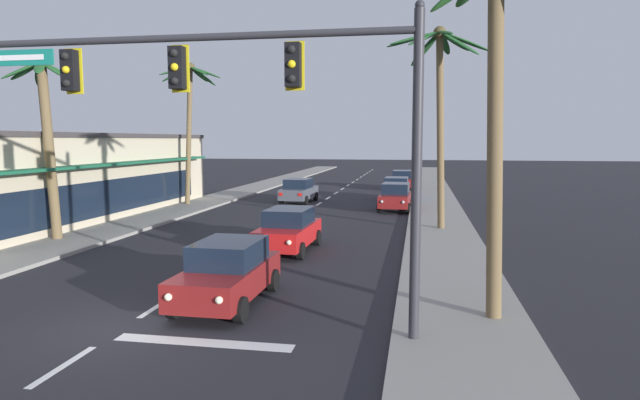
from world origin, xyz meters
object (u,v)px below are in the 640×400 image
at_px(traffic_signal_mast, 251,97).
at_px(sedan_oncoming_far, 299,190).
at_px(palm_left_third, 190,102).
at_px(sedan_parked_nearest_kerb, 395,197).
at_px(palm_right_nearest, 495,61).
at_px(sedan_parked_mid_kerb, 396,189).
at_px(palm_left_second, 46,122).
at_px(storefront_strip_left, 65,177).
at_px(sedan_third_in_queue, 288,229).
at_px(palm_right_second, 439,78).
at_px(sedan_lead_at_stop_bar, 228,272).
at_px(sedan_parked_far_kerb, 402,180).

xyz_separation_m(traffic_signal_mast, sedan_oncoming_far, (-4.64, 25.69, -4.44)).
distance_m(sedan_oncoming_far, palm_left_third, 9.39).
bearing_deg(sedan_parked_nearest_kerb, palm_right_nearest, -81.58).
relative_size(sedan_parked_mid_kerb, palm_left_second, 0.57).
height_order(traffic_signal_mast, palm_left_third, palm_left_third).
bearing_deg(palm_right_nearest, storefront_strip_left, 146.65).
distance_m(sedan_third_in_queue, palm_left_third, 17.54).
height_order(traffic_signal_mast, palm_left_second, palm_left_second).
bearing_deg(storefront_strip_left, sedan_parked_mid_kerb, 36.04).
xyz_separation_m(sedan_oncoming_far, palm_right_second, (9.09, -10.44, 6.39)).
bearing_deg(sedan_parked_mid_kerb, palm_left_second, -126.76).
bearing_deg(palm_left_second, sedan_parked_mid_kerb, 53.24).
bearing_deg(sedan_parked_mid_kerb, palm_right_nearest, -82.91).
relative_size(palm_left_third, palm_right_second, 0.97).
distance_m(sedan_third_in_queue, palm_left_second, 11.37).
bearing_deg(storefront_strip_left, palm_right_second, -0.53).
bearing_deg(sedan_lead_at_stop_bar, sedan_parked_far_kerb, 84.27).
height_order(sedan_third_in_queue, sedan_parked_mid_kerb, same).
bearing_deg(palm_left_second, storefront_strip_left, 120.11).
relative_size(sedan_third_in_queue, palm_left_third, 0.48).
bearing_deg(palm_left_third, sedan_parked_nearest_kerb, 0.72).
bearing_deg(palm_right_nearest, palm_right_second, 93.52).
xyz_separation_m(sedan_parked_mid_kerb, palm_right_nearest, (3.28, -26.34, 5.31)).
bearing_deg(traffic_signal_mast, sedan_lead_at_stop_bar, 122.96).
relative_size(sedan_parked_nearest_kerb, sedan_parked_far_kerb, 1.01).
relative_size(sedan_oncoming_far, sedan_parked_nearest_kerb, 1.00).
distance_m(traffic_signal_mast, palm_right_nearest, 5.63).
bearing_deg(sedan_parked_nearest_kerb, palm_left_third, -179.28).
bearing_deg(sedan_oncoming_far, sedan_third_in_queue, -78.94).
xyz_separation_m(sedan_oncoming_far, sedan_parked_mid_kerb, (6.64, 2.44, 0.00)).
distance_m(sedan_lead_at_stop_bar, sedan_third_in_queue, 7.11).
xyz_separation_m(sedan_parked_nearest_kerb, sedan_parked_mid_kerb, (-0.18, 5.40, 0.00)).
xyz_separation_m(sedan_parked_nearest_kerb, palm_right_second, (2.27, -7.48, 6.39)).
bearing_deg(storefront_strip_left, palm_left_second, -59.89).
height_order(sedan_parked_mid_kerb, palm_left_third, palm_left_third).
bearing_deg(sedan_lead_at_stop_bar, sedan_third_in_queue, 90.32).
bearing_deg(sedan_parked_mid_kerb, sedan_oncoming_far, -159.83).
bearing_deg(traffic_signal_mast, sedan_parked_nearest_kerb, 84.53).
relative_size(traffic_signal_mast, sedan_parked_nearest_kerb, 2.37).
bearing_deg(palm_right_nearest, palm_left_second, 156.12).
height_order(traffic_signal_mast, sedan_oncoming_far, traffic_signal_mast).
distance_m(palm_left_second, storefront_strip_left, 7.46).
bearing_deg(sedan_parked_nearest_kerb, sedan_oncoming_far, 156.48).
height_order(traffic_signal_mast, sedan_parked_mid_kerb, traffic_signal_mast).
bearing_deg(palm_left_third, sedan_third_in_queue, -53.75).
distance_m(sedan_third_in_queue, sedan_parked_far_kerb, 28.18).
height_order(sedan_oncoming_far, palm_left_third, palm_left_third).
bearing_deg(sedan_oncoming_far, sedan_parked_mid_kerb, 20.17).
bearing_deg(palm_right_nearest, traffic_signal_mast, -161.29).
height_order(sedan_third_in_queue, palm_right_second, palm_right_second).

